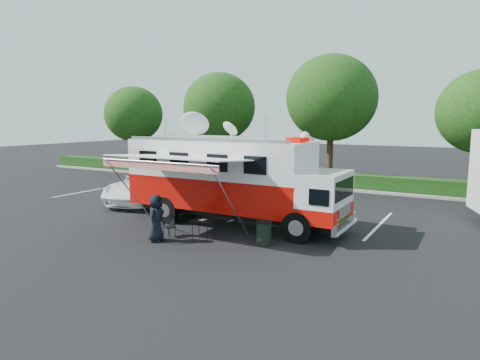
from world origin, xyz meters
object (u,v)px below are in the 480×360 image
at_px(folding_table, 203,221).
at_px(command_truck, 233,179).
at_px(trash_bin, 264,233).
at_px(white_suv, 150,201).

bearing_deg(folding_table, command_truck, 93.61).
bearing_deg(trash_bin, folding_table, -170.41).
height_order(white_suv, folding_table, white_suv).
bearing_deg(folding_table, white_suv, 145.49).
bearing_deg(command_truck, folding_table, -86.39).
bearing_deg(command_truck, white_suv, 161.58).
xyz_separation_m(folding_table, trash_bin, (2.39, 0.40, -0.23)).
bearing_deg(trash_bin, white_suv, 155.04).
distance_m(command_truck, white_suv, 7.32).
distance_m(command_truck, trash_bin, 3.63).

